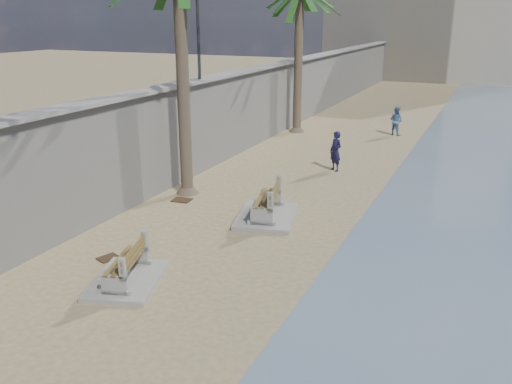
% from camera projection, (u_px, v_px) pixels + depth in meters
% --- Properties ---
extents(ground_plane, '(140.00, 140.00, 0.00)m').
position_uv_depth(ground_plane, '(116.00, 377.00, 9.32)').
color(ground_plane, '#937F5A').
extents(seawall, '(0.45, 70.00, 3.50)m').
position_uv_depth(seawall, '(276.00, 100.00, 28.13)').
color(seawall, gray).
rests_on(seawall, ground_plane).
extents(wall_cap, '(0.80, 70.00, 0.12)m').
position_uv_depth(wall_cap, '(277.00, 64.00, 27.57)').
color(wall_cap, gray).
rests_on(wall_cap, seawall).
extents(end_building, '(18.00, 12.00, 14.00)m').
position_uv_depth(end_building, '(430.00, 4.00, 52.99)').
color(end_building, '#B7AA93').
rests_on(end_building, ground_plane).
extents(bench_near, '(2.04, 2.48, 0.90)m').
position_uv_depth(bench_near, '(126.00, 267.00, 12.51)').
color(bench_near, gray).
rests_on(bench_near, ground_plane).
extents(bench_far, '(2.22, 2.79, 1.03)m').
position_uv_depth(bench_far, '(267.00, 204.00, 16.47)').
color(bench_far, gray).
rests_on(bench_far, ground_plane).
extents(person_a, '(0.80, 0.75, 1.84)m').
position_uv_depth(person_a, '(336.00, 148.00, 21.38)').
color(person_a, '#151438').
rests_on(person_a, ground_plane).
extents(person_b, '(0.97, 0.88, 1.65)m').
position_uv_depth(person_b, '(396.00, 119.00, 27.88)').
color(person_b, '#4D70A0').
rests_on(person_b, ground_plane).
extents(debris_c, '(0.67, 0.56, 0.03)m').
position_uv_depth(debris_c, '(182.00, 200.00, 18.19)').
color(debris_c, '#382616').
rests_on(debris_c, ground_plane).
extents(debris_d, '(0.56, 0.62, 0.03)m').
position_uv_depth(debris_d, '(108.00, 258.00, 13.86)').
color(debris_d, '#382616').
rests_on(debris_d, ground_plane).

